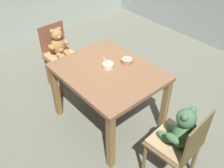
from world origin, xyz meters
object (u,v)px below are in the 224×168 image
at_px(dining_table, 108,78).
at_px(teddy_chair_near_left, 59,50).
at_px(porridge_bowl_cream_center, 108,65).
at_px(teddy_chair_near_right, 180,136).
at_px(porridge_bowl_terracotta_far_center, 127,61).

distance_m(dining_table, teddy_chair_near_left, 0.97).
bearing_deg(porridge_bowl_cream_center, teddy_chair_near_right, -3.26).
bearing_deg(teddy_chair_near_right, porridge_bowl_terracotta_far_center, -20.03).
height_order(dining_table, porridge_bowl_terracotta_far_center, porridge_bowl_terracotta_far_center).
relative_size(porridge_bowl_terracotta_far_center, porridge_bowl_cream_center, 1.03).
distance_m(teddy_chair_near_right, porridge_bowl_cream_center, 1.03).
xyz_separation_m(dining_table, teddy_chair_near_left, (-0.97, -0.03, -0.07)).
bearing_deg(teddy_chair_near_left, teddy_chair_near_right, 0.22).
bearing_deg(porridge_bowl_terracotta_far_center, porridge_bowl_cream_center, -108.37).
height_order(dining_table, teddy_chair_near_right, teddy_chair_near_right).
height_order(dining_table, teddy_chair_near_left, teddy_chair_near_left).
distance_m(porridge_bowl_terracotta_far_center, porridge_bowl_cream_center, 0.22).
bearing_deg(porridge_bowl_cream_center, porridge_bowl_terracotta_far_center, 71.63).
xyz_separation_m(teddy_chair_near_right, porridge_bowl_cream_center, (-1.01, 0.06, 0.18)).
relative_size(teddy_chair_near_left, teddy_chair_near_right, 0.96).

